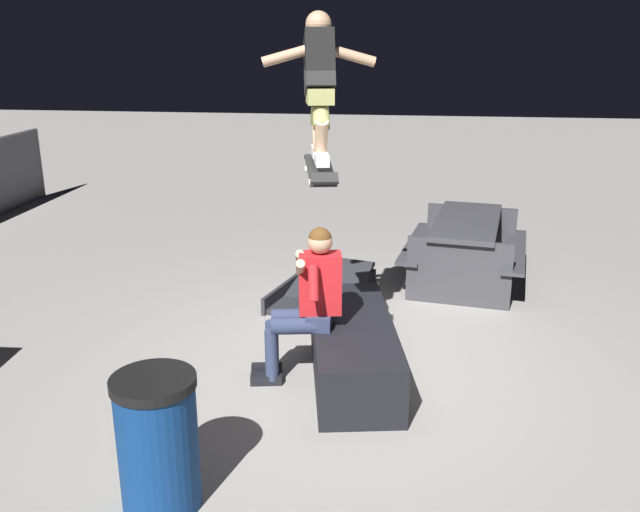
# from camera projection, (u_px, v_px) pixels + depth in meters

# --- Properties ---
(ground_plane) EXTENTS (40.00, 40.00, 0.00)m
(ground_plane) POSITION_uv_depth(u_px,v_px,m) (349.00, 372.00, 5.82)
(ground_plane) COLOR gray
(ledge_box_main) EXTENTS (1.91, 0.96, 0.48)m
(ledge_box_main) POSITION_uv_depth(u_px,v_px,m) (352.00, 347.00, 5.73)
(ledge_box_main) COLOR black
(ledge_box_main) RESTS_ON ground
(person_sitting_on_ledge) EXTENTS (0.60, 0.78, 1.31)m
(person_sitting_on_ledge) POSITION_uv_depth(u_px,v_px,m) (307.00, 297.00, 5.50)
(person_sitting_on_ledge) COLOR #2D3856
(person_sitting_on_ledge) RESTS_ON ground
(skateboard) EXTENTS (1.04, 0.40, 0.13)m
(skateboard) POSITION_uv_depth(u_px,v_px,m) (320.00, 170.00, 5.37)
(skateboard) COLOR black
(skater_airborne) EXTENTS (0.64, 0.88, 1.12)m
(skater_airborne) POSITION_uv_depth(u_px,v_px,m) (319.00, 80.00, 5.21)
(skater_airborne) COLOR white
(kicker_ramp) EXTENTS (1.44, 1.12, 0.39)m
(kicker_ramp) POSITION_uv_depth(u_px,v_px,m) (322.00, 294.00, 7.40)
(kicker_ramp) COLOR #28282D
(kicker_ramp) RESTS_ON ground
(picnic_table_back) EXTENTS (1.89, 1.60, 0.75)m
(picnic_table_back) POSITION_uv_depth(u_px,v_px,m) (466.00, 240.00, 7.82)
(picnic_table_back) COLOR #38383D
(picnic_table_back) RESTS_ON ground
(trash_bin) EXTENTS (0.50, 0.50, 0.86)m
(trash_bin) POSITION_uv_depth(u_px,v_px,m) (158.00, 442.00, 4.04)
(trash_bin) COLOR navy
(trash_bin) RESTS_ON ground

